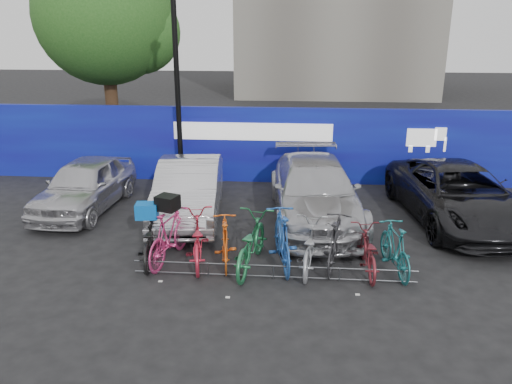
# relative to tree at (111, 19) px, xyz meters

# --- Properties ---
(ground) EXTENTS (100.00, 100.00, 0.00)m
(ground) POSITION_rel_tree_xyz_m (6.77, -10.06, -5.07)
(ground) COLOR black
(ground) RESTS_ON ground
(hoarding) EXTENTS (22.00, 0.18, 2.40)m
(hoarding) POSITION_rel_tree_xyz_m (6.78, -4.06, -3.86)
(hoarding) COLOR #11097C
(hoarding) RESTS_ON ground
(tree) EXTENTS (5.40, 5.20, 7.80)m
(tree) POSITION_rel_tree_xyz_m (0.00, 0.00, 0.00)
(tree) COLOR #382314
(tree) RESTS_ON ground
(lamppost) EXTENTS (0.25, 0.50, 6.11)m
(lamppost) POSITION_rel_tree_xyz_m (3.57, -4.66, -1.80)
(lamppost) COLOR black
(lamppost) RESTS_ON ground
(bike_rack) EXTENTS (5.60, 0.03, 0.30)m
(bike_rack) POSITION_rel_tree_xyz_m (6.77, -10.66, -4.91)
(bike_rack) COLOR #595B60
(bike_rack) RESTS_ON ground
(car_0) EXTENTS (1.86, 4.19, 1.40)m
(car_0) POSITION_rel_tree_xyz_m (1.48, -7.07, -4.37)
(car_0) COLOR #BAB9BE
(car_0) RESTS_ON ground
(car_1) EXTENTS (2.03, 4.64, 1.48)m
(car_1) POSITION_rel_tree_xyz_m (4.41, -7.38, -4.33)
(car_1) COLOR #BDBCC2
(car_1) RESTS_ON ground
(car_2) EXTENTS (2.61, 5.45, 1.53)m
(car_2) POSITION_rel_tree_xyz_m (7.66, -7.29, -4.30)
(car_2) COLOR #B7B7BC
(car_2) RESTS_ON ground
(car_3) EXTENTS (3.04, 5.50, 1.46)m
(car_3) POSITION_rel_tree_xyz_m (11.27, -7.16, -4.34)
(car_3) COLOR black
(car_3) RESTS_ON ground
(bike_0) EXTENTS (0.97, 1.95, 0.98)m
(bike_0) POSITION_rel_tree_xyz_m (4.11, -10.06, -4.58)
(bike_0) COLOR black
(bike_0) RESTS_ON ground
(bike_1) EXTENTS (0.90, 1.99, 1.15)m
(bike_1) POSITION_rel_tree_xyz_m (4.55, -10.02, -4.49)
(bike_1) COLOR #C83370
(bike_1) RESTS_ON ground
(bike_2) EXTENTS (1.07, 2.11, 1.06)m
(bike_2) POSITION_rel_tree_xyz_m (5.13, -10.03, -4.54)
(bike_2) COLOR #C3233B
(bike_2) RESTS_ON ground
(bike_3) EXTENTS (0.74, 1.75, 1.02)m
(bike_3) POSITION_rel_tree_xyz_m (5.74, -10.06, -4.56)
(bike_3) COLOR orange
(bike_3) RESTS_ON ground
(bike_4) EXTENTS (1.05, 2.19, 1.11)m
(bike_4) POSITION_rel_tree_xyz_m (6.28, -10.21, -4.52)
(bike_4) COLOR #227542
(bike_4) RESTS_ON ground
(bike_5) EXTENTS (0.90, 2.06, 1.20)m
(bike_5) POSITION_rel_tree_xyz_m (6.92, -10.04, -4.47)
(bike_5) COLOR #2352A6
(bike_5) RESTS_ON ground
(bike_6) EXTENTS (0.88, 1.95, 0.99)m
(bike_6) POSITION_rel_tree_xyz_m (7.48, -10.15, -4.57)
(bike_6) COLOR #919398
(bike_6) RESTS_ON ground
(bike_7) EXTENTS (0.89, 1.87, 1.08)m
(bike_7) POSITION_rel_tree_xyz_m (8.02, -10.00, -4.53)
(bike_7) COLOR #29292C
(bike_7) RESTS_ON ground
(bike_8) EXTENTS (0.66, 1.75, 0.91)m
(bike_8) POSITION_rel_tree_xyz_m (8.65, -10.19, -4.61)
(bike_8) COLOR maroon
(bike_8) RESTS_ON ground
(bike_9) EXTENTS (0.75, 1.78, 1.03)m
(bike_9) POSITION_rel_tree_xyz_m (9.20, -10.15, -4.55)
(bike_9) COLOR #1C6B70
(bike_9) RESTS_ON ground
(cargo_crate) EXTENTS (0.48, 0.39, 0.32)m
(cargo_crate) POSITION_rel_tree_xyz_m (4.11, -10.06, -3.93)
(cargo_crate) COLOR #0859B8
(cargo_crate) RESTS_ON bike_0
(cargo_topcase) EXTENTS (0.52, 0.49, 0.31)m
(cargo_topcase) POSITION_rel_tree_xyz_m (4.55, -10.02, -3.76)
(cargo_topcase) COLOR black
(cargo_topcase) RESTS_ON bike_1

